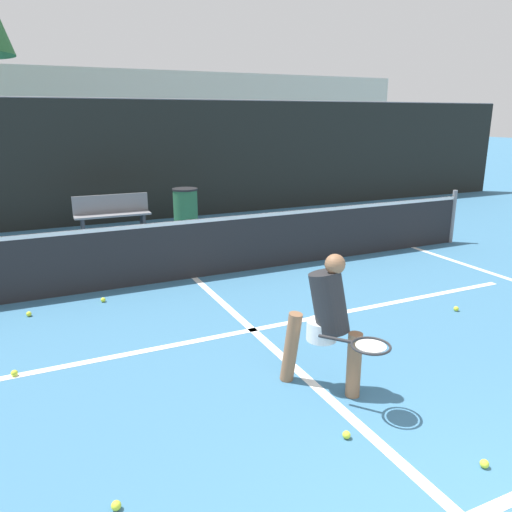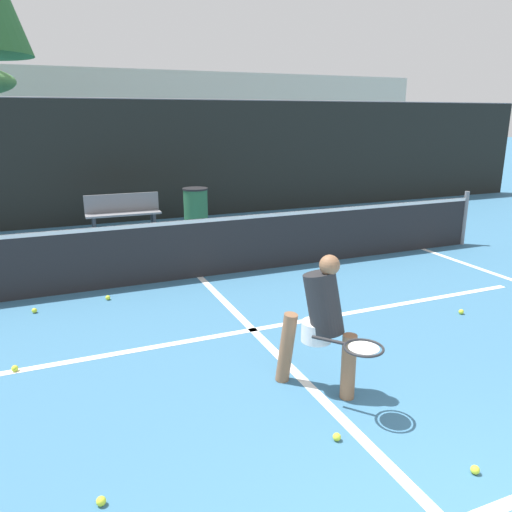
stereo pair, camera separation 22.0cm
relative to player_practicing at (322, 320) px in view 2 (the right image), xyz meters
name	(u,v)px [view 2 (the right image)]	position (x,y,z in m)	size (l,w,h in m)	color
court_service_line	(253,330)	(-0.05, 1.52, -0.72)	(8.25, 0.10, 0.01)	white
court_center_mark	(270,347)	(-0.05, 1.00, -0.72)	(0.10, 5.50, 0.01)	white
net	(199,246)	(-0.05, 3.75, -0.21)	(11.09, 0.09, 1.07)	slate
fence_back	(139,161)	(-0.05, 8.65, 0.73)	(24.00, 0.06, 2.90)	black
player_practicing	(322,320)	(0.00, 0.00, 0.00)	(0.69, 1.14, 1.34)	#8C6042
tennis_ball_scattered_0	(15,368)	(-2.67, 1.52, -0.69)	(0.07, 0.07, 0.07)	#D1E033
tennis_ball_scattered_1	(108,298)	(-1.54, 3.26, -0.69)	(0.07, 0.07, 0.07)	#D1E033
tennis_ball_scattered_2	(475,470)	(0.47, -1.44, -0.69)	(0.07, 0.07, 0.07)	#D1E033
tennis_ball_scattered_3	(337,437)	(-0.25, -0.72, -0.69)	(0.07, 0.07, 0.07)	#D1E033
tennis_ball_scattered_4	(34,311)	(-2.49, 3.14, -0.69)	(0.07, 0.07, 0.07)	#D1E033
tennis_ball_scattered_5	(101,501)	(-2.06, -0.70, -0.69)	(0.07, 0.07, 0.07)	#D1E033
tennis_ball_scattered_6	(461,312)	(2.66, 0.92, -0.69)	(0.07, 0.07, 0.07)	#D1E033
courtside_bench	(123,212)	(-0.68, 7.40, -0.25)	(1.60, 0.42, 0.86)	slate
trash_bin	(196,209)	(0.90, 7.18, -0.25)	(0.57, 0.57, 0.94)	#28603D
parked_car	(75,182)	(-1.39, 12.09, -0.10)	(1.63, 4.44, 1.46)	#B7B7BC
building_far	(86,120)	(-0.05, 22.55, 1.59)	(36.00, 2.40, 4.61)	beige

